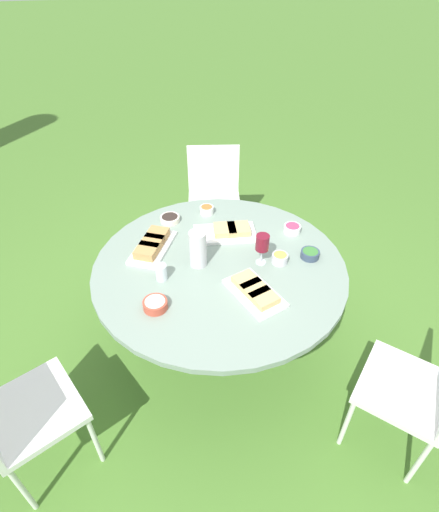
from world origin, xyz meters
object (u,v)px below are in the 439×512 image
water_pitcher (198,249)px  chair_near_left (425,388)px  chair_far_back (11,412)px  dining_table (220,275)px  chair_near_right (214,191)px  wine_glass (262,243)px

water_pitcher → chair_near_left: bearing=-133.2°
chair_near_left → chair_far_back: same height
chair_near_left → chair_far_back: (0.31, 1.96, 0.00)m
dining_table → chair_far_back: 1.26m
dining_table → chair_far_back: bearing=116.8°
chair_far_back → water_pitcher: size_ratio=3.98×
dining_table → chair_far_back: (-0.57, 1.12, -0.14)m
chair_near_left → dining_table: bearing=43.9°
dining_table → chair_near_right: (1.23, -0.22, -0.14)m
chair_near_right → chair_far_back: (-1.79, 1.34, 0.00)m
chair_near_right → wine_glass: (-1.27, -0.02, 0.37)m
chair_near_left → wine_glass: wine_glass is taller
chair_near_left → water_pitcher: 1.36m
dining_table → chair_near_right: size_ratio=1.66×
dining_table → wine_glass: bearing=-99.4°
chair_near_right → wine_glass: 1.32m
dining_table → chair_near_left: (-0.87, -0.84, -0.14)m
chair_near_left → water_pitcher: (0.90, 0.96, 0.34)m
chair_near_left → chair_far_back: size_ratio=1.00×
chair_far_back → water_pitcher: 1.21m
chair_near_right → chair_far_back: size_ratio=1.00×
chair_near_right → chair_far_back: bearing=143.1°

